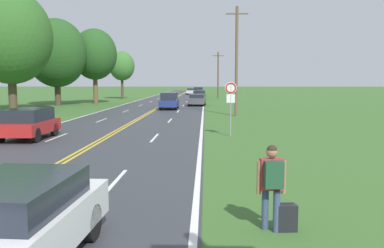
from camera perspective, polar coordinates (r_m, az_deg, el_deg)
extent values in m
cube|color=white|center=(11.94, -10.70, -7.94)|extent=(0.12, 3.00, 0.00)
cube|color=white|center=(20.66, -5.28, -1.93)|extent=(0.12, 3.00, 0.00)
cube|color=white|center=(29.55, -3.11, 0.50)|extent=(0.12, 3.00, 0.00)
cube|color=white|center=(38.49, -1.95, 1.80)|extent=(0.12, 3.00, 0.00)
cube|color=white|center=(47.46, -1.22, 2.62)|extent=(0.12, 3.00, 0.00)
cube|color=white|center=(56.43, -0.73, 3.17)|extent=(0.12, 3.00, 0.00)
cube|color=white|center=(65.41, -0.37, 3.57)|extent=(0.12, 3.00, 0.00)
cube|color=white|center=(74.40, -0.10, 3.87)|extent=(0.12, 3.00, 0.00)
cube|color=white|center=(83.39, 0.12, 4.11)|extent=(0.12, 3.00, 0.00)
cube|color=white|center=(92.38, 0.29, 4.30)|extent=(0.12, 3.00, 0.00)
cube|color=white|center=(101.37, 0.43, 4.46)|extent=(0.12, 3.00, 0.00)
cube|color=white|center=(110.37, 0.55, 4.59)|extent=(0.12, 3.00, 0.00)
cube|color=white|center=(21.86, -18.43, -1.78)|extent=(0.12, 3.00, 0.00)
cube|color=white|center=(30.40, -12.56, 0.52)|extent=(0.12, 3.00, 0.00)
cube|color=white|center=(39.15, -9.29, 1.80)|extent=(0.12, 3.00, 0.00)
cube|color=white|center=(47.99, -7.21, 2.61)|extent=(0.12, 3.00, 0.00)
cube|color=white|center=(56.88, -5.78, 3.16)|extent=(0.12, 3.00, 0.00)
cube|color=white|center=(65.80, -4.74, 3.56)|extent=(0.12, 3.00, 0.00)
cube|color=white|center=(74.74, -3.95, 3.87)|extent=(0.12, 3.00, 0.00)
cube|color=white|center=(83.69, -3.32, 4.11)|extent=(0.12, 3.00, 0.00)
cube|color=white|center=(92.65, -2.82, 4.30)|extent=(0.12, 3.00, 0.00)
cube|color=white|center=(101.62, -2.40, 4.46)|extent=(0.12, 3.00, 0.00)
cube|color=white|center=(110.60, -2.05, 4.59)|extent=(0.12, 3.00, 0.00)
cylinder|color=#38476B|center=(8.18, 10.22, -11.66)|extent=(0.13, 0.13, 0.81)
cylinder|color=#38476B|center=(8.08, 11.77, -11.92)|extent=(0.13, 0.13, 0.81)
cube|color=#993333|center=(7.94, 11.09, -6.93)|extent=(0.45, 0.22, 0.61)
sphere|color=#936647|center=(7.86, 11.16, -3.92)|extent=(0.22, 0.22, 0.22)
sphere|color=#2D2319|center=(7.85, 11.16, -3.64)|extent=(0.20, 0.20, 0.20)
cylinder|color=#936647|center=(7.90, 9.38, -7.42)|extent=(0.09, 0.09, 0.64)
cylinder|color=#936647|center=(8.02, 12.76, -7.28)|extent=(0.09, 0.09, 0.64)
cube|color=#1E472D|center=(7.77, 11.43, -7.00)|extent=(0.36, 0.20, 0.51)
cube|color=black|center=(8.20, 13.03, -12.74)|extent=(0.44, 0.22, 0.52)
cylinder|color=black|center=(8.11, 13.09, -10.73)|extent=(0.30, 0.05, 0.02)
cylinder|color=gray|center=(21.20, 5.44, 2.01)|extent=(0.07, 0.07, 2.77)
cylinder|color=white|center=(21.13, 5.48, 5.08)|extent=(0.60, 0.02, 0.60)
torus|color=red|center=(21.12, 5.48, 5.08)|extent=(0.55, 0.07, 0.55)
cube|color=white|center=(21.15, 5.46, 3.59)|extent=(0.44, 0.02, 0.44)
cylinder|color=brown|center=(33.58, 6.27, 8.68)|extent=(0.24, 0.24, 8.85)
cube|color=brown|center=(33.97, 6.35, 15.13)|extent=(1.80, 0.12, 0.10)
cylinder|color=brown|center=(66.94, 3.68, 6.83)|extent=(0.24, 0.24, 7.54)
cube|color=brown|center=(67.06, 3.70, 9.54)|extent=(1.80, 0.12, 0.10)
cylinder|color=#473828|center=(65.98, -9.76, 5.02)|extent=(0.40, 0.40, 3.52)
ellipsoid|color=#386B2D|center=(66.02, -9.81, 8.02)|extent=(4.00, 4.00, 4.61)
cylinder|color=brown|center=(53.08, -13.39, 4.88)|extent=(0.55, 0.55, 3.84)
ellipsoid|color=#234C1E|center=(53.17, -13.51, 9.49)|extent=(5.54, 5.54, 6.38)
cylinder|color=#473828|center=(40.77, -23.87, 4.11)|extent=(0.74, 0.74, 3.69)
ellipsoid|color=#2D5B23|center=(40.95, -24.18, 11.12)|extent=(7.44, 7.44, 8.55)
cylinder|color=#473828|center=(50.36, -18.33, 4.30)|extent=(0.69, 0.69, 3.17)
ellipsoid|color=#234C1E|center=(50.44, -18.50, 9.43)|extent=(6.90, 6.90, 7.93)
cylinder|color=black|center=(7.76, -14.00, -13.27)|extent=(0.23, 0.68, 0.67)
cylinder|color=black|center=(8.39, -24.72, -12.17)|extent=(0.23, 0.68, 0.67)
cube|color=white|center=(6.84, -24.23, -13.77)|extent=(1.98, 4.31, 0.64)
cube|color=#1E232D|center=(6.82, -23.75, -8.98)|extent=(1.69, 2.39, 0.46)
cylinder|color=black|center=(23.11, -22.69, -0.69)|extent=(0.20, 0.70, 0.70)
cylinder|color=black|center=(22.46, -18.75, -0.72)|extent=(0.20, 0.70, 0.70)
cylinder|color=black|center=(21.01, -25.30, -1.43)|extent=(0.20, 0.70, 0.70)
cylinder|color=black|center=(20.30, -21.03, -1.50)|extent=(0.20, 0.70, 0.70)
cube|color=#A81E1E|center=(21.67, -21.94, -0.38)|extent=(1.91, 3.78, 0.59)
cube|color=#1E232D|center=(21.62, -22.00, 1.21)|extent=(1.68, 2.65, 0.62)
cylinder|color=black|center=(40.18, -2.24, 2.47)|extent=(0.21, 0.71, 0.71)
cylinder|color=black|center=(40.30, -4.46, 2.46)|extent=(0.21, 0.71, 0.71)
cylinder|color=black|center=(43.12, -2.01, 2.72)|extent=(0.21, 0.71, 0.71)
cylinder|color=black|center=(43.23, -4.08, 2.71)|extent=(0.21, 0.71, 0.71)
cube|color=navy|center=(41.68, -3.20, 2.98)|extent=(1.82, 4.78, 0.64)
cube|color=#1E232D|center=(41.65, -3.20, 3.93)|extent=(1.59, 3.35, 0.75)
cylinder|color=black|center=(46.06, 1.66, 2.88)|extent=(0.23, 0.63, 0.62)
cylinder|color=black|center=(46.18, -0.45, 2.89)|extent=(0.23, 0.63, 0.62)
cylinder|color=black|center=(48.65, 1.82, 3.05)|extent=(0.23, 0.63, 0.62)
cylinder|color=black|center=(48.76, -0.18, 3.06)|extent=(0.23, 0.63, 0.62)
cube|color=#47474C|center=(47.39, 0.72, 3.32)|extent=(2.10, 4.28, 0.63)
cube|color=#1E232D|center=(47.53, 0.73, 3.96)|extent=(1.78, 2.38, 0.42)
cylinder|color=black|center=(60.97, 1.85, 3.71)|extent=(0.22, 0.72, 0.72)
cylinder|color=black|center=(60.94, 0.29, 3.71)|extent=(0.22, 0.72, 0.72)
cylinder|color=black|center=(63.17, 1.79, 3.79)|extent=(0.22, 0.72, 0.72)
cylinder|color=black|center=(63.14, 0.29, 3.79)|extent=(0.22, 0.72, 0.72)
cube|color=#1E472D|center=(62.04, 1.05, 4.02)|extent=(1.96, 3.60, 0.66)
cube|color=#1E232D|center=(62.02, 1.05, 4.54)|extent=(1.70, 2.53, 0.46)
cylinder|color=black|center=(78.26, 1.49, 4.19)|extent=(0.23, 0.61, 0.60)
cylinder|color=black|center=(78.36, 0.27, 4.20)|extent=(0.23, 0.61, 0.60)
cylinder|color=black|center=(81.06, 1.59, 4.26)|extent=(0.23, 0.61, 0.60)
cylinder|color=black|center=(81.16, 0.41, 4.26)|extent=(0.23, 0.61, 0.60)
cube|color=black|center=(79.70, 0.94, 4.42)|extent=(2.05, 4.60, 0.60)
cube|color=#1E232D|center=(79.68, 0.94, 4.92)|extent=(1.77, 3.23, 0.80)
cylinder|color=black|center=(85.13, 0.43, 4.36)|extent=(0.20, 0.65, 0.65)
cylinder|color=black|center=(85.19, -0.72, 4.36)|extent=(0.20, 0.65, 0.65)
cylinder|color=black|center=(87.91, 0.48, 4.42)|extent=(0.20, 0.65, 0.65)
cylinder|color=black|center=(87.98, -0.63, 4.42)|extent=(0.20, 0.65, 0.65)
cube|color=silver|center=(86.54, -0.11, 4.56)|extent=(1.91, 4.50, 0.58)
cube|color=#1E232D|center=(86.71, -0.10, 4.90)|extent=(1.68, 2.47, 0.45)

